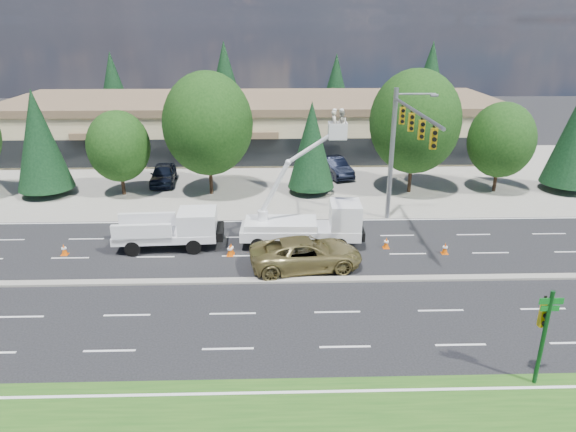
{
  "coord_description": "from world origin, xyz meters",
  "views": [
    {
      "loc": [
        2.04,
        -24.4,
        13.08
      ],
      "look_at": [
        2.83,
        3.48,
        2.4
      ],
      "focal_mm": 32.0,
      "sensor_mm": 36.0,
      "label": 1
    }
  ],
  "objects_px": {
    "signal_mast": "(401,140)",
    "utility_pickup": "(174,233)",
    "street_sign_pole": "(544,327)",
    "bucket_truck": "(311,218)",
    "minivan": "(306,254)"
  },
  "relations": [
    {
      "from": "bucket_truck",
      "to": "minivan",
      "type": "distance_m",
      "value": 3.28
    },
    {
      "from": "signal_mast",
      "to": "utility_pickup",
      "type": "height_order",
      "value": "signal_mast"
    },
    {
      "from": "signal_mast",
      "to": "minivan",
      "type": "height_order",
      "value": "signal_mast"
    },
    {
      "from": "bucket_truck",
      "to": "street_sign_pole",
      "type": "bearing_deg",
      "value": -57.7
    },
    {
      "from": "street_sign_pole",
      "to": "minivan",
      "type": "distance_m",
      "value": 13.01
    },
    {
      "from": "signal_mast",
      "to": "street_sign_pole",
      "type": "distance_m",
      "value": 15.99
    },
    {
      "from": "street_sign_pole",
      "to": "bucket_truck",
      "type": "bearing_deg",
      "value": 120.5
    },
    {
      "from": "signal_mast",
      "to": "bucket_truck",
      "type": "relative_size",
      "value": 1.21
    },
    {
      "from": "street_sign_pole",
      "to": "utility_pickup",
      "type": "distance_m",
      "value": 20.73
    },
    {
      "from": "street_sign_pole",
      "to": "bucket_truck",
      "type": "xyz_separation_m",
      "value": [
        -7.7,
        13.08,
        -0.66
      ]
    },
    {
      "from": "utility_pickup",
      "to": "bucket_truck",
      "type": "distance_m",
      "value": 8.45
    },
    {
      "from": "utility_pickup",
      "to": "minivan",
      "type": "xyz_separation_m",
      "value": [
        7.89,
        -3.0,
        -0.1
      ]
    },
    {
      "from": "street_sign_pole",
      "to": "utility_pickup",
      "type": "height_order",
      "value": "street_sign_pole"
    },
    {
      "from": "signal_mast",
      "to": "utility_pickup",
      "type": "relative_size",
      "value": 1.63
    },
    {
      "from": "bucket_truck",
      "to": "minivan",
      "type": "relative_size",
      "value": 1.34
    }
  ]
}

